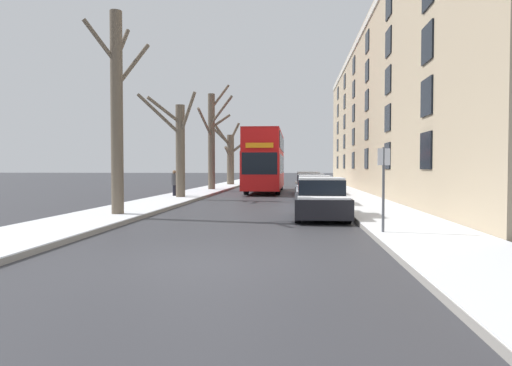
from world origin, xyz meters
name	(u,v)px	position (x,y,z in m)	size (l,w,h in m)	color
ground_plane	(204,264)	(0.00, 0.00, 0.00)	(320.00, 320.00, 0.00)	#38383D
sidewalk_left	(244,181)	(-5.19, 53.00, 0.08)	(2.89, 130.00, 0.16)	gray
sidewalk_right	(321,181)	(5.19, 53.00, 0.08)	(2.89, 130.00, 0.16)	gray
terrace_facade_right	(420,110)	(11.13, 26.86, 6.21)	(9.10, 48.88, 12.41)	tan
bare_tree_left_0	(117,107)	(-4.77, 7.68, 4.07)	(1.96, 3.02, 7.57)	brown
bare_tree_left_1	(179,146)	(-4.99, 17.36, 3.09)	(3.65, 1.73, 6.13)	brown
bare_tree_left_2	(212,138)	(-4.82, 27.10, 4.23)	(2.68, 3.63, 8.44)	brown
bare_tree_left_3	(230,156)	(-4.90, 37.83, 3.08)	(4.45, 1.99, 6.48)	brown
double_decker_bus	(265,159)	(-0.53, 26.08, 2.54)	(2.56, 11.60, 4.50)	red
parked_car_0	(321,200)	(2.66, 7.88, 0.68)	(1.87, 3.93, 1.50)	black
parked_car_1	(315,193)	(2.66, 13.01, 0.68)	(1.75, 4.59, 1.47)	#9EA3AD
parked_car_2	(311,188)	(2.66, 18.51, 0.68)	(1.83, 4.42, 1.48)	#474C56
parked_car_3	(308,184)	(2.66, 24.03, 0.71)	(1.84, 4.41, 1.57)	silver
pedestrian_left_sidewalk	(174,183)	(-5.55, 18.45, 0.94)	(0.37, 0.37, 1.70)	black
street_sign_post	(383,186)	(4.04, 3.58, 1.37)	(0.32, 0.07, 2.38)	#4C4F54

